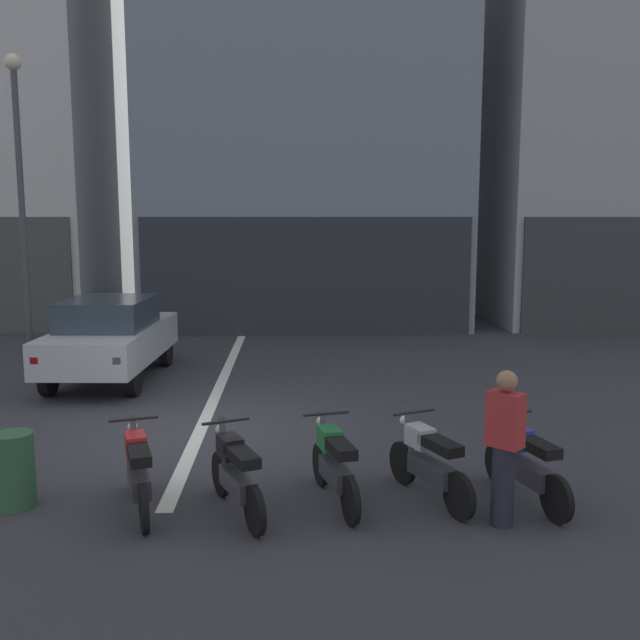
% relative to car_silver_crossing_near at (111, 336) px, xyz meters
% --- Properties ---
extents(ground_plane, '(120.00, 120.00, 0.00)m').
position_rel_car_silver_crossing_near_xyz_m(ground_plane, '(2.19, -3.46, -0.89)').
color(ground_plane, '#333338').
extents(lane_centre_line, '(0.20, 18.00, 0.01)m').
position_rel_car_silver_crossing_near_xyz_m(lane_centre_line, '(2.19, 2.54, -0.88)').
color(lane_centre_line, silver).
rests_on(lane_centre_line, ground).
extents(building_mid_block, '(9.22, 8.77, 17.78)m').
position_rel_car_silver_crossing_near_xyz_m(building_mid_block, '(3.95, 9.47, 7.99)').
color(building_mid_block, gray).
rests_on(building_mid_block, ground).
extents(building_far_right, '(9.97, 8.62, 12.33)m').
position_rel_car_silver_crossing_near_xyz_m(building_far_right, '(14.65, 9.46, 5.27)').
color(building_far_right, '#9E9EA3').
rests_on(building_far_right, ground).
extents(car_silver_crossing_near, '(1.94, 4.17, 1.64)m').
position_rel_car_silver_crossing_near_xyz_m(car_silver_crossing_near, '(0.00, 0.00, 0.00)').
color(car_silver_crossing_near, black).
rests_on(car_silver_crossing_near, ground).
extents(street_lamp, '(0.36, 0.36, 6.74)m').
position_rel_car_silver_crossing_near_xyz_m(street_lamp, '(-2.50, 2.45, 3.22)').
color(street_lamp, '#47474C').
rests_on(street_lamp, ground).
extents(motorcycle_red_row_leftmost, '(0.65, 1.62, 0.98)m').
position_rel_car_silver_crossing_near_xyz_m(motorcycle_red_row_leftmost, '(1.90, -6.37, -0.43)').
color(motorcycle_red_row_leftmost, black).
rests_on(motorcycle_red_row_leftmost, ground).
extents(motorcycle_black_row_left_mid, '(0.76, 1.56, 0.98)m').
position_rel_car_silver_crossing_near_xyz_m(motorcycle_black_row_left_mid, '(2.99, -6.48, -0.43)').
color(motorcycle_black_row_left_mid, black).
rests_on(motorcycle_black_row_left_mid, ground).
extents(motorcycle_green_row_centre, '(0.59, 1.64, 0.98)m').
position_rel_car_silver_crossing_near_xyz_m(motorcycle_green_row_centre, '(4.08, -6.23, -0.43)').
color(motorcycle_green_row_centre, black).
rests_on(motorcycle_green_row_centre, ground).
extents(motorcycle_silver_row_right_mid, '(0.75, 1.57, 0.98)m').
position_rel_car_silver_crossing_near_xyz_m(motorcycle_silver_row_right_mid, '(5.17, -6.19, -0.43)').
color(motorcycle_silver_row_right_mid, black).
rests_on(motorcycle_silver_row_right_mid, ground).
extents(motorcycle_blue_row_rightmost, '(0.62, 1.63, 0.98)m').
position_rel_car_silver_crossing_near_xyz_m(motorcycle_blue_row_rightmost, '(6.26, -6.27, -0.43)').
color(motorcycle_blue_row_rightmost, black).
rests_on(motorcycle_blue_row_rightmost, ground).
extents(person_by_motorcycles, '(0.41, 0.41, 1.67)m').
position_rel_car_silver_crossing_near_xyz_m(person_by_motorcycles, '(5.82, -6.88, -0.03)').
color(person_by_motorcycles, '#23232D').
rests_on(person_by_motorcycles, ground).
extents(trash_bin, '(0.44, 0.44, 0.85)m').
position_rel_car_silver_crossing_near_xyz_m(trash_bin, '(0.50, -6.21, -0.46)').
color(trash_bin, '#2D5938').
rests_on(trash_bin, ground).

